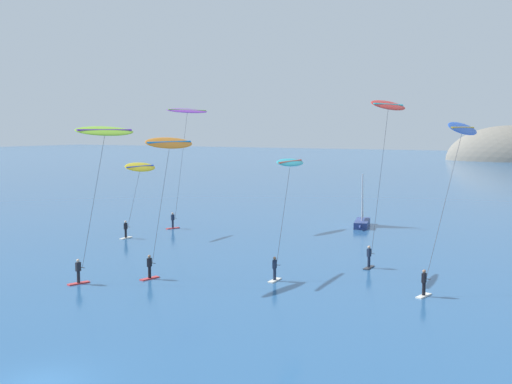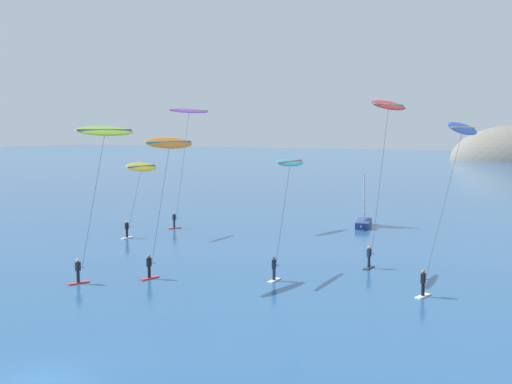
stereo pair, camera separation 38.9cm
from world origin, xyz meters
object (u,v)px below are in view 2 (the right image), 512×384
at_px(sailboat_near, 363,221).
at_px(kitesurfer_cyan, 289,173).
at_px(kitesurfer_purple, 188,118).
at_px(kitesurfer_blue, 459,141).
at_px(kitesurfer_lime, 103,141).
at_px(kitesurfer_orange, 168,152).
at_px(kitesurfer_yellow, 140,172).
at_px(kitesurfer_red, 387,118).

height_order(sailboat_near, kitesurfer_cyan, kitesurfer_cyan).
bearing_deg(kitesurfer_purple, kitesurfer_blue, -19.46).
xyz_separation_m(kitesurfer_purple, kitesurfer_lime, (9.13, -22.30, -1.98)).
xyz_separation_m(kitesurfer_cyan, kitesurfer_orange, (-7.77, -3.94, 1.54)).
bearing_deg(kitesurfer_cyan, kitesurfer_orange, -153.09).
xyz_separation_m(kitesurfer_blue, kitesurfer_purple, (-30.77, 10.87, 1.95)).
distance_m(kitesurfer_yellow, kitesurfer_orange, 17.37).
bearing_deg(kitesurfer_yellow, kitesurfer_blue, -7.09).
bearing_deg(kitesurfer_cyan, kitesurfer_purple, 143.33).
distance_m(kitesurfer_yellow, kitesurfer_lime, 18.54).
relative_size(kitesurfer_yellow, kitesurfer_lime, 0.67).
bearing_deg(kitesurfer_purple, kitesurfer_yellow, -95.84).
bearing_deg(kitesurfer_cyan, sailboat_near, 97.70).
bearing_deg(sailboat_near, kitesurfer_cyan, -82.30).
relative_size(kitesurfer_blue, kitesurfer_red, 0.86).
height_order(kitesurfer_cyan, kitesurfer_red, kitesurfer_red).
height_order(kitesurfer_yellow, kitesurfer_red, kitesurfer_red).
height_order(kitesurfer_red, kitesurfer_lime, kitesurfer_red).
bearing_deg(kitesurfer_red, sailboat_near, 115.80).
relative_size(kitesurfer_cyan, kitesurfer_lime, 0.78).
distance_m(kitesurfer_cyan, kitesurfer_yellow, 21.83).
bearing_deg(kitesurfer_orange, kitesurfer_lime, -127.03).
bearing_deg(kitesurfer_lime, sailboat_near, 76.70).
relative_size(kitesurfer_blue, kitesurfer_purple, 0.87).
bearing_deg(sailboat_near, kitesurfer_red, -64.20).
bearing_deg(kitesurfer_orange, kitesurfer_blue, 22.29).
relative_size(kitesurfer_yellow, kitesurfer_blue, 0.66).
xyz_separation_m(kitesurfer_orange, kitesurfer_red, (12.75, 10.60, 2.47)).
xyz_separation_m(kitesurfer_purple, kitesurfer_orange, (11.92, -18.60, -2.75)).
bearing_deg(kitesurfer_purple, kitesurfer_orange, -57.34).
distance_m(kitesurfer_red, kitesurfer_lime, 21.20).
bearing_deg(kitesurfer_yellow, sailboat_near, 42.64).
xyz_separation_m(kitesurfer_cyan, kitesurfer_blue, (11.08, 3.78, 2.34)).
bearing_deg(kitesurfer_purple, kitesurfer_lime, -67.74).
relative_size(kitesurfer_orange, kitesurfer_lime, 0.93).
height_order(sailboat_near, kitesurfer_orange, kitesurfer_orange).
relative_size(kitesurfer_purple, kitesurfer_orange, 1.28).
bearing_deg(kitesurfer_cyan, kitesurfer_blue, 18.85).
bearing_deg(kitesurfer_orange, kitesurfer_purple, 122.66).
distance_m(kitesurfer_orange, kitesurfer_lime, 4.71).
relative_size(kitesurfer_yellow, kitesurfer_purple, 0.57).
height_order(kitesurfer_orange, kitesurfer_lime, kitesurfer_lime).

